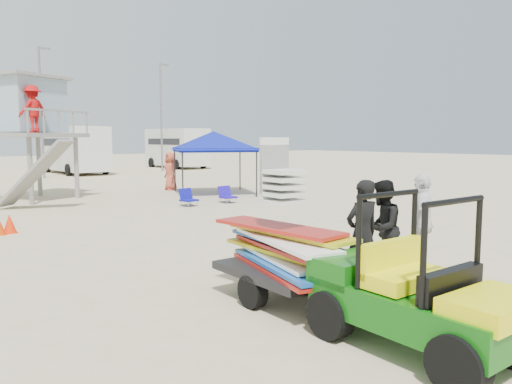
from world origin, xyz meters
TOP-DOWN VIEW (x-y plane):
  - ground at (0.00, 0.00)m, footprint 140.00×140.00m
  - utility_cart at (-1.29, -2.13)m, footprint 1.27×2.38m
  - surf_trailer at (-1.28, 0.20)m, footprint 1.34×2.40m
  - man_left at (0.23, -0.10)m, footprint 0.70×0.51m
  - man_mid at (1.08, 0.15)m, footprint 1.02×0.92m
  - man_right at (1.93, -0.10)m, footprint 1.13×0.92m
  - lifeguard_tower at (-0.64, 15.82)m, footprint 3.95×3.95m
  - canopy_blue at (6.14, 12.93)m, footprint 4.29×4.29m
  - cone_far at (-3.13, 8.67)m, footprint 0.34×0.34m
  - beach_chair_b at (3.20, 10.29)m, footprint 0.61×0.66m
  - beach_chair_c at (4.84, 10.16)m, footprint 0.55×0.59m
  - rv_mid_right at (6.00, 29.99)m, footprint 2.64×7.00m
  - rv_far_right at (15.00, 31.49)m, footprint 2.64×6.60m
  - light_pole_left at (3.00, 27.00)m, footprint 0.14×0.14m
  - light_pole_right at (12.00, 28.50)m, footprint 0.14×0.14m

SIDE VIEW (x-z plane):
  - ground at x=0.00m, z-range 0.00..0.00m
  - cone_far at x=-3.13m, z-range 0.00..0.50m
  - beach_chair_b at x=3.20m, z-range -0.01..0.63m
  - beach_chair_c at x=4.84m, z-range -0.01..0.63m
  - utility_cart at x=-1.29m, z-range -0.06..1.72m
  - man_mid at x=1.08m, z-range 0.00..1.71m
  - surf_trailer at x=-1.28m, z-range -0.20..1.97m
  - man_left at x=0.23m, z-range 0.00..1.78m
  - man_right at x=1.93m, z-range 0.00..1.81m
  - rv_far_right at x=15.00m, z-range 0.17..3.42m
  - rv_mid_right at x=6.00m, z-range 0.17..3.42m
  - canopy_blue at x=6.14m, z-range 1.03..4.20m
  - lifeguard_tower at x=-0.64m, z-range 1.17..5.96m
  - light_pole_left at x=3.00m, z-range 0.00..8.00m
  - light_pole_right at x=12.00m, z-range 0.00..8.00m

